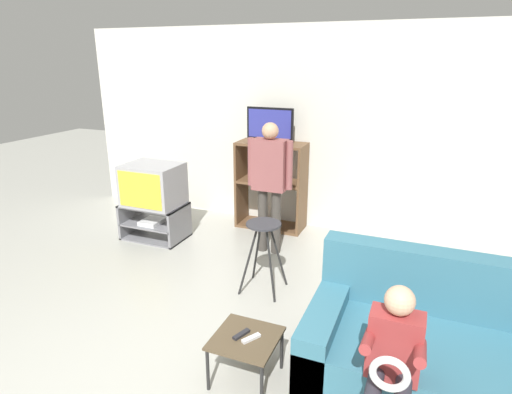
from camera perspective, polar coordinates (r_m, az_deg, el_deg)
wall_back at (r=5.67m, az=5.90°, el=8.91°), size 6.40×0.06×2.60m
tv_stand at (r=5.58m, az=-13.34°, el=-3.15°), size 0.77×0.51×0.45m
television_main at (r=5.42m, az=-13.57°, el=1.62°), size 0.67×0.54×0.51m
media_shelf at (r=5.66m, az=2.01°, el=1.62°), size 0.90×0.41×1.16m
television_flat at (r=5.50m, az=1.87°, el=9.43°), size 0.62×0.20×0.44m
folding_stool at (r=4.10m, az=1.02°, el=-5.38°), size 0.39×0.38×0.71m
snack_table at (r=3.15m, az=-1.37°, el=-18.76°), size 0.45×0.45×0.35m
remote_control_black at (r=3.14m, az=-1.96°, el=-17.82°), size 0.08×0.15×0.02m
remote_control_white at (r=3.10m, az=-0.65°, el=-18.31°), size 0.11×0.14×0.02m
couch at (r=3.31m, az=22.63°, el=-18.72°), size 1.69×0.98×0.90m
person_standing_adult at (r=4.82m, az=1.84°, el=2.78°), size 0.53×0.20×1.53m
person_seated_child at (r=2.67m, az=17.74°, el=-19.84°), size 0.33×0.43×1.01m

